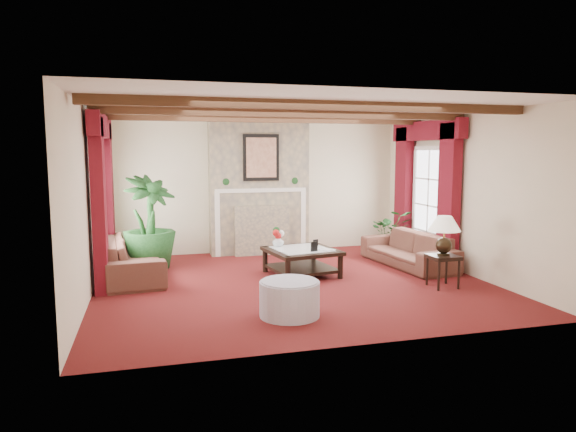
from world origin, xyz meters
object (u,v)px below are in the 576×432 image
object	(u,v)px
sofa_right	(408,244)
side_table	(443,271)
potted_palm	(150,243)
ottoman	(290,299)
coffee_table	(302,262)
sofa_left	(133,251)

from	to	relation	value
sofa_right	side_table	size ratio (longest dim) A/B	4.26
potted_palm	ottoman	distance (m)	3.65
coffee_table	side_table	distance (m)	2.27
sofa_left	side_table	bearing A→B (deg)	-117.41
side_table	ottoman	distance (m)	2.74
sofa_right	coffee_table	bearing A→B (deg)	-90.52
coffee_table	ottoman	distance (m)	2.19
sofa_right	coffee_table	xyz separation A→B (m)	(-2.08, -0.20, -0.18)
sofa_left	potted_palm	bearing A→B (deg)	-30.98
side_table	ottoman	bearing A→B (deg)	-164.18
sofa_right	side_table	bearing A→B (deg)	-14.29
side_table	ottoman	size ratio (longest dim) A/B	0.65
sofa_right	side_table	world-z (taller)	sofa_right
sofa_right	potted_palm	size ratio (longest dim) A/B	1.13
sofa_left	side_table	world-z (taller)	sofa_left
coffee_table	ottoman	xyz separation A→B (m)	(-0.77, -2.05, 0.00)
sofa_left	potted_palm	world-z (taller)	potted_palm
potted_palm	coffee_table	distance (m)	2.74
sofa_left	sofa_right	bearing A→B (deg)	-99.70
sofa_left	coffee_table	world-z (taller)	sofa_left
coffee_table	side_table	size ratio (longest dim) A/B	2.18
potted_palm	coffee_table	xyz separation A→B (m)	(2.46, -1.18, -0.24)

